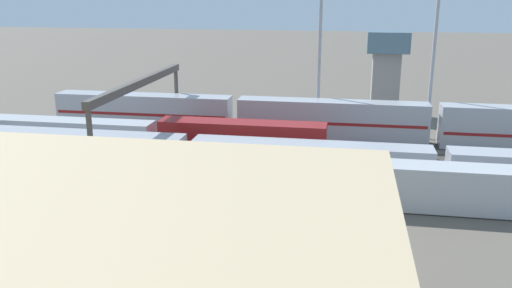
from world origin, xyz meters
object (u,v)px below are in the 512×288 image
(train_on_track_4, at_px, (436,187))
(light_mast_2, at_px, (321,3))
(control_tower, at_px, (386,66))
(train_on_track_3, at_px, (310,162))
(train_on_track_0, at_px, (434,125))
(train_on_track_2, at_px, (44,134))
(signal_gantry, at_px, (141,92))

(train_on_track_4, distance_m, light_mast_2, 29.35)
(light_mast_2, bearing_deg, control_tower, -122.48)
(train_on_track_4, xyz_separation_m, train_on_track_3, (11.02, -5.00, -0.00))
(train_on_track_0, distance_m, control_tower, 18.40)
(train_on_track_4, distance_m, train_on_track_2, 43.11)
(light_mast_2, bearing_deg, train_on_track_0, 168.77)
(train_on_track_3, distance_m, train_on_track_2, 31.32)
(train_on_track_3, xyz_separation_m, signal_gantry, (18.85, -5.00, 5.40))
(train_on_track_4, bearing_deg, control_tower, -86.49)
(train_on_track_2, relative_size, light_mast_2, 2.57)
(train_on_track_2, bearing_deg, light_mast_2, -157.28)
(train_on_track_3, relative_size, light_mast_2, 4.64)
(train_on_track_3, distance_m, signal_gantry, 20.24)
(signal_gantry, distance_m, control_tower, 38.70)
(light_mast_2, bearing_deg, train_on_track_4, 116.61)
(light_mast_2, xyz_separation_m, signal_gantry, (18.46, 12.78, -9.17))
(light_mast_2, xyz_separation_m, control_tower, (-9.14, -14.35, -9.35))
(signal_gantry, bearing_deg, train_on_track_2, 0.00)
(train_on_track_0, distance_m, light_mast_2, 19.98)
(train_on_track_2, bearing_deg, train_on_track_3, 170.81)
(train_on_track_3, xyz_separation_m, control_tower, (-8.75, -32.13, 5.22))
(control_tower, bearing_deg, train_on_track_2, 34.37)
(train_on_track_3, distance_m, control_tower, 33.71)
(train_on_track_0, bearing_deg, light_mast_2, -11.23)
(signal_gantry, height_order, control_tower, control_tower)
(train_on_track_0, relative_size, control_tower, 7.77)
(train_on_track_0, bearing_deg, train_on_track_4, 82.64)
(train_on_track_0, xyz_separation_m, control_tower, (4.86, -17.13, 4.63))
(train_on_track_4, xyz_separation_m, control_tower, (2.28, -37.13, 5.22))
(light_mast_2, relative_size, control_tower, 2.10)
(train_on_track_2, distance_m, control_tower, 48.32)
(train_on_track_2, bearing_deg, signal_gantry, 180.00)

